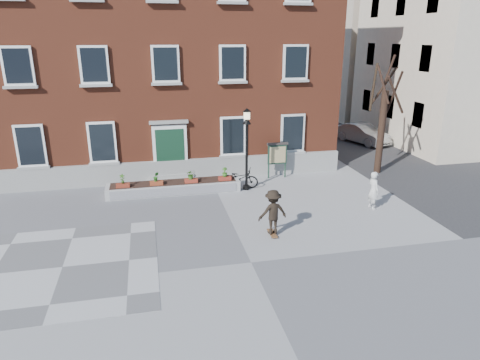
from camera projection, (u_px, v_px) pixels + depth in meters
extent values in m
plane|color=gray|center=(251.00, 262.00, 14.01)|extent=(100.00, 100.00, 0.00)
cube|color=#5C5C5F|center=(62.00, 267.00, 13.72)|extent=(6.00, 6.00, 0.01)
imported|color=black|center=(240.00, 178.00, 20.81)|extent=(1.93, 1.27, 0.96)
imported|color=#B1B4B6|center=(362.00, 134.00, 29.35)|extent=(2.67, 4.27, 1.33)
imported|color=silver|center=(373.00, 190.00, 18.15)|extent=(0.46, 0.64, 1.65)
cube|color=brown|center=(161.00, 55.00, 24.64)|extent=(18.00, 10.00, 12.00)
cube|color=gray|center=(171.00, 171.00, 21.65)|extent=(18.00, 0.24, 1.10)
cube|color=#A6A6A1|center=(172.00, 180.00, 21.67)|extent=(2.60, 0.80, 0.20)
cube|color=gray|center=(172.00, 176.00, 21.75)|extent=(2.20, 0.50, 0.20)
cube|color=white|center=(170.00, 150.00, 21.33)|extent=(1.70, 0.12, 2.50)
cube|color=#133421|center=(170.00, 152.00, 21.32)|extent=(1.40, 0.06, 2.30)
cube|color=gray|center=(169.00, 122.00, 20.85)|extent=(1.90, 0.25, 0.15)
cube|color=white|center=(31.00, 146.00, 19.85)|extent=(1.30, 0.10, 2.00)
cube|color=black|center=(30.00, 146.00, 19.80)|extent=(1.08, 0.04, 1.78)
cube|color=#999994|center=(34.00, 168.00, 20.13)|extent=(1.44, 0.20, 0.12)
cube|color=white|center=(18.00, 66.00, 18.69)|extent=(1.30, 0.10, 1.70)
cube|color=black|center=(17.00, 66.00, 18.64)|extent=(1.08, 0.04, 1.48)
cube|color=#9C9C97|center=(21.00, 87.00, 18.93)|extent=(1.44, 0.20, 0.12)
cube|color=white|center=(102.00, 142.00, 20.49)|extent=(1.30, 0.10, 2.00)
cube|color=black|center=(102.00, 143.00, 20.45)|extent=(1.08, 0.04, 1.78)
cube|color=#9F9F9A|center=(104.00, 164.00, 20.78)|extent=(1.44, 0.20, 0.12)
cube|color=white|center=(94.00, 65.00, 19.34)|extent=(1.30, 0.10, 1.70)
cube|color=black|center=(94.00, 65.00, 19.29)|extent=(1.08, 0.04, 1.48)
cube|color=#A8A8A3|center=(96.00, 85.00, 19.57)|extent=(1.44, 0.20, 0.12)
cube|color=gray|center=(87.00, 1.00, 18.42)|extent=(1.44, 0.20, 0.12)
cube|color=white|center=(166.00, 64.00, 19.98)|extent=(1.30, 0.10, 1.70)
cube|color=black|center=(166.00, 64.00, 19.94)|extent=(1.08, 0.04, 1.48)
cube|color=#9F9F9A|center=(167.00, 84.00, 20.22)|extent=(1.44, 0.20, 0.12)
cube|color=#A2A39D|center=(162.00, 2.00, 19.06)|extent=(1.44, 0.20, 0.12)
cube|color=white|center=(233.00, 136.00, 21.78)|extent=(1.30, 0.10, 2.00)
cube|color=black|center=(233.00, 136.00, 21.74)|extent=(1.08, 0.04, 1.78)
cube|color=gray|center=(233.00, 156.00, 22.07)|extent=(1.44, 0.20, 0.12)
cube|color=white|center=(233.00, 63.00, 20.63)|extent=(1.30, 0.10, 1.70)
cube|color=black|center=(233.00, 63.00, 20.58)|extent=(1.08, 0.04, 1.48)
cube|color=#9B9B96|center=(233.00, 82.00, 20.87)|extent=(1.44, 0.20, 0.12)
cube|color=#979792|center=(232.00, 3.00, 19.71)|extent=(1.44, 0.20, 0.12)
cube|color=silver|center=(293.00, 133.00, 22.43)|extent=(1.30, 0.10, 2.00)
cube|color=black|center=(293.00, 133.00, 22.38)|extent=(1.08, 0.04, 1.78)
cube|color=#A7A8A2|center=(292.00, 153.00, 22.72)|extent=(1.44, 0.20, 0.12)
cube|color=silver|center=(295.00, 62.00, 21.28)|extent=(1.30, 0.10, 1.70)
cube|color=black|center=(296.00, 62.00, 21.23)|extent=(1.08, 0.04, 1.48)
cube|color=#9D9D98|center=(295.00, 81.00, 21.51)|extent=(1.44, 0.20, 0.12)
cube|color=#9C9C97|center=(298.00, 4.00, 20.36)|extent=(1.44, 0.20, 0.12)
cube|color=#B7B7B2|center=(174.00, 187.00, 20.19)|extent=(6.20, 1.10, 0.50)
cube|color=silver|center=(175.00, 191.00, 19.67)|extent=(5.80, 0.02, 0.40)
cube|color=black|center=(174.00, 182.00, 20.11)|extent=(5.80, 0.90, 0.06)
cube|color=maroon|center=(123.00, 186.00, 19.38)|extent=(0.60, 0.25, 0.20)
imported|color=#305E1C|center=(122.00, 179.00, 19.28)|extent=(0.24, 0.24, 0.45)
cube|color=brown|center=(156.00, 183.00, 19.69)|extent=(0.60, 0.25, 0.20)
imported|color=#296C20|center=(156.00, 177.00, 19.58)|extent=(0.25, 0.25, 0.45)
cube|color=#993221|center=(191.00, 181.00, 20.01)|extent=(0.60, 0.25, 0.20)
imported|color=#2E5C1B|center=(191.00, 174.00, 19.90)|extent=(0.40, 0.40, 0.45)
cube|color=maroon|center=(225.00, 179.00, 20.33)|extent=(0.60, 0.25, 0.20)
imported|color=#31661E|center=(225.00, 172.00, 20.23)|extent=(0.25, 0.25, 0.45)
cylinder|color=#301F15|center=(381.00, 133.00, 22.53)|extent=(0.36, 0.36, 4.40)
cylinder|color=black|center=(394.00, 92.00, 21.96)|extent=(0.12, 1.12, 2.23)
cylinder|color=black|center=(384.00, 86.00, 22.29)|extent=(1.18, 0.49, 1.97)
cylinder|color=black|center=(374.00, 87.00, 22.01)|extent=(0.88, 1.14, 2.35)
cylinder|color=black|center=(383.00, 84.00, 21.45)|extent=(0.60, 0.77, 1.90)
cylinder|color=#321F16|center=(396.00, 95.00, 21.33)|extent=(1.39, 0.55, 1.95)
cylinder|color=black|center=(389.00, 71.00, 21.66)|extent=(0.43, 0.48, 1.58)
cube|color=#353537|center=(346.00, 132.00, 33.09)|extent=(8.00, 36.00, 0.01)
cube|color=beige|center=(465.00, 36.00, 28.36)|extent=(10.00, 11.00, 14.00)
cube|color=#C1B29B|center=(374.00, 42.00, 39.62)|extent=(10.00, 11.00, 13.00)
cube|color=black|center=(418.00, 115.00, 25.84)|extent=(0.08, 1.00, 1.50)
cube|color=black|center=(390.00, 107.00, 28.80)|extent=(0.08, 1.00, 1.50)
cube|color=black|center=(367.00, 100.00, 31.76)|extent=(0.08, 1.00, 1.50)
cube|color=black|center=(426.00, 58.00, 24.78)|extent=(0.08, 1.00, 1.50)
cube|color=black|center=(396.00, 56.00, 27.74)|extent=(0.08, 1.00, 1.50)
cube|color=black|center=(371.00, 54.00, 30.70)|extent=(0.08, 1.00, 1.50)
cube|color=black|center=(402.00, 3.00, 26.71)|extent=(0.08, 1.00, 1.50)
cube|color=black|center=(376.00, 6.00, 29.67)|extent=(0.08, 1.00, 1.50)
cylinder|color=black|center=(246.00, 187.00, 20.65)|extent=(0.32, 0.32, 0.20)
cylinder|color=black|center=(247.00, 157.00, 20.17)|extent=(0.12, 0.12, 3.20)
cone|color=black|center=(247.00, 121.00, 19.61)|extent=(0.40, 0.40, 0.30)
cube|color=#FAEEB8|center=(247.00, 115.00, 19.53)|extent=(0.24, 0.24, 0.34)
cone|color=black|center=(247.00, 110.00, 19.45)|extent=(0.40, 0.40, 0.16)
cylinder|color=#193326|center=(269.00, 162.00, 22.01)|extent=(0.08, 0.08, 1.80)
cylinder|color=#1A3525|center=(285.00, 161.00, 22.19)|extent=(0.08, 0.08, 1.80)
cube|color=#172F23|center=(277.00, 155.00, 21.99)|extent=(1.00, 0.10, 1.00)
cube|color=#C6C180|center=(278.00, 155.00, 21.93)|extent=(0.85, 0.02, 0.85)
cube|color=#37312F|center=(278.00, 144.00, 21.81)|extent=(1.10, 0.16, 0.10)
cube|color=brown|center=(272.00, 233.00, 15.95)|extent=(0.22, 0.78, 0.03)
cylinder|color=black|center=(272.00, 238.00, 15.68)|extent=(0.03, 0.05, 0.05)
cylinder|color=black|center=(277.00, 237.00, 15.72)|extent=(0.03, 0.05, 0.05)
cylinder|color=black|center=(268.00, 231.00, 16.20)|extent=(0.03, 0.05, 0.05)
cylinder|color=black|center=(272.00, 231.00, 16.23)|extent=(0.03, 0.05, 0.05)
imported|color=black|center=(273.00, 212.00, 15.67)|extent=(1.16, 0.74, 1.70)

